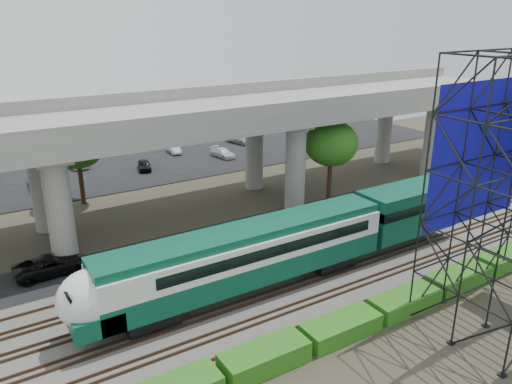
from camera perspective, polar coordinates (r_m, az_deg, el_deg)
ground at (r=31.36m, az=2.94°, el=-12.70°), size 140.00×140.00×0.00m
ballast_bed at (r=32.72m, az=0.92°, el=-10.97°), size 90.00×12.00×0.20m
service_road at (r=39.33m, az=-5.81°, el=-5.60°), size 90.00×5.00×0.08m
parking_lot at (r=60.08m, az=-15.79°, el=2.78°), size 90.00×18.00×0.08m
harbor_water at (r=80.89m, az=-20.33°, el=6.54°), size 140.00×40.00×0.03m
rail_tracks at (r=32.63m, az=0.92°, el=-10.70°), size 90.00×9.52×0.16m
commuter_train at (r=31.86m, az=2.37°, el=-6.20°), size 29.30×3.06×4.30m
overpass at (r=41.02m, az=-11.40°, el=7.26°), size 80.00×12.00×12.40m
hedge_strip at (r=28.79m, az=9.70°, el=-14.94°), size 34.60×1.80×1.20m
trees at (r=40.84m, az=-15.52°, el=3.04°), size 40.94×16.94×7.69m
suv at (r=36.89m, az=-22.42°, el=-7.70°), size 4.88×2.42×1.33m
parked_cars at (r=59.70m, az=-14.98°, el=3.37°), size 37.92×9.55×1.29m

